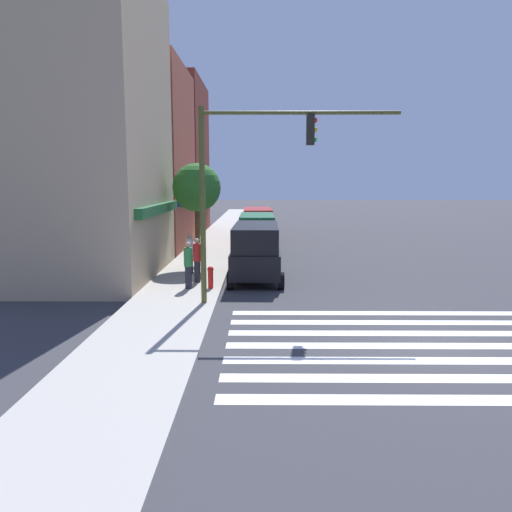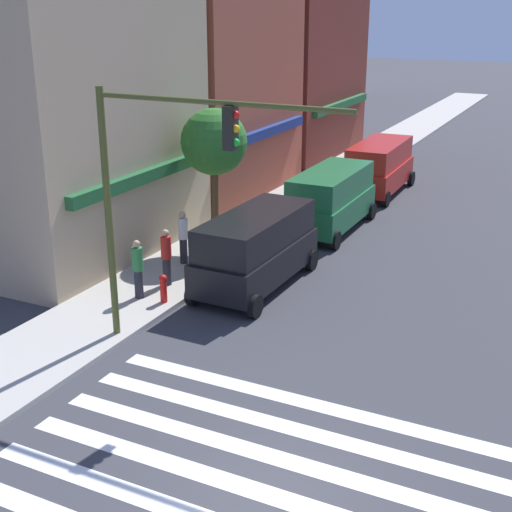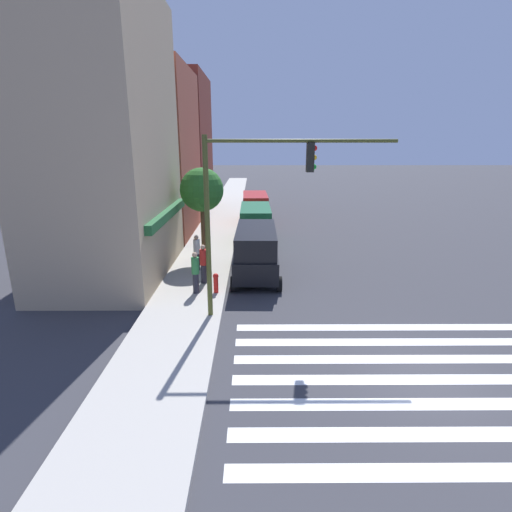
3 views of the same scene
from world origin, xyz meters
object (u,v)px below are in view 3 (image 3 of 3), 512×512
traffic_signal (252,195)px  van_green (255,223)px  pedestrian_red_jacket (203,263)px  pedestrian_white_shirt (197,252)px  van_black (256,250)px  street_tree (202,190)px  van_red (255,208)px  fire_hydrant (216,282)px  pedestrian_green_top (195,272)px

traffic_signal → van_green: size_ratio=1.30×
pedestrian_red_jacket → pedestrian_white_shirt: bearing=-78.4°
traffic_signal → van_black: traffic_signal is taller
traffic_signal → pedestrian_white_shirt: bearing=27.3°
pedestrian_red_jacket → street_tree: size_ratio=0.36×
street_tree → van_red: bearing=-15.3°
van_red → pedestrian_white_shirt: 12.56m
van_black → pedestrian_red_jacket: van_black is taller
van_green → traffic_signal: bearing=178.8°
traffic_signal → street_tree: traffic_signal is taller
pedestrian_red_jacket → pedestrian_white_shirt: size_ratio=1.00×
van_red → fire_hydrant: van_red is taller
van_black → pedestrian_green_top: van_black is taller
traffic_signal → pedestrian_green_top: traffic_signal is taller
pedestrian_red_jacket → pedestrian_green_top: 1.24m
pedestrian_red_jacket → fire_hydrant: pedestrian_red_jacket is taller
traffic_signal → fire_hydrant: size_ratio=7.73×
pedestrian_red_jacket → pedestrian_green_top: same height
pedestrian_red_jacket → van_red: bearing=-104.3°
traffic_signal → pedestrian_red_jacket: traffic_signal is taller
fire_hydrant → street_tree: bearing=12.3°
street_tree → pedestrian_red_jacket: bearing=-173.3°
pedestrian_red_jacket → pedestrian_white_shirt: (1.85, 0.55, 0.00)m
pedestrian_green_top → pedestrian_white_shirt: bearing=1.2°
pedestrian_green_top → pedestrian_white_shirt: 3.09m
street_tree → fire_hydrant: bearing=-167.7°
traffic_signal → van_red: (17.49, -0.16, -3.26)m
van_black → street_tree: size_ratio=1.04×
pedestrian_green_top → fire_hydrant: pedestrian_green_top is taller
traffic_signal → van_black: (4.83, -0.16, -3.26)m
van_black → pedestrian_white_shirt: 2.94m
van_red → street_tree: (-10.22, 2.80, 2.56)m
pedestrian_white_shirt → street_tree: size_ratio=0.36×
van_red → pedestrian_white_shirt: bearing=165.3°
van_green → pedestrian_white_shirt: 6.66m
fire_hydrant → street_tree: 6.08m
street_tree → pedestrian_green_top: bearing=-177.0°
pedestrian_green_top → van_green: bearing=-21.1°
traffic_signal → van_green: bearing=-0.8°
pedestrian_white_shirt → fire_hydrant: (-3.03, -1.19, -0.46)m
fire_hydrant → street_tree: (5.03, 1.10, 3.23)m
van_green → fire_hydrant: size_ratio=5.95×
van_black → fire_hydrant: size_ratio=5.97×
pedestrian_white_shirt → fire_hydrant: size_ratio=2.10×
fire_hydrant → street_tree: size_ratio=0.17×
pedestrian_red_jacket → pedestrian_green_top: bearing=76.6°
pedestrian_green_top → pedestrian_white_shirt: size_ratio=1.00×
van_black → van_green: size_ratio=1.00×
traffic_signal → van_green: 11.74m
van_red → fire_hydrant: 15.36m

